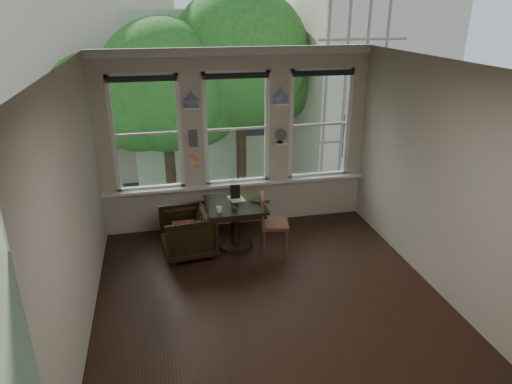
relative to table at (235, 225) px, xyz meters
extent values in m
plane|color=black|center=(0.20, -1.35, -0.38)|extent=(4.50, 4.50, 0.00)
plane|color=silver|center=(0.20, -1.35, 2.62)|extent=(4.50, 4.50, 0.00)
plane|color=#BFB7A3|center=(0.20, 0.90, 1.12)|extent=(4.50, 0.00, 4.50)
plane|color=#BFB7A3|center=(0.20, -3.60, 1.12)|extent=(4.50, 0.00, 4.50)
plane|color=#BFB7A3|center=(-2.05, -1.35, 1.12)|extent=(0.00, 4.50, 4.50)
plane|color=#BFB7A3|center=(2.45, -1.35, 1.12)|extent=(0.00, 4.50, 4.50)
cube|color=white|center=(-0.53, 0.80, 1.73)|extent=(0.26, 0.16, 0.03)
cube|color=white|center=(0.92, 0.80, 1.73)|extent=(0.26, 0.16, 0.03)
cube|color=#59544F|center=(-0.53, 0.83, 1.23)|extent=(0.14, 0.06, 0.28)
imported|color=silver|center=(-0.53, 0.80, 1.86)|extent=(0.24, 0.24, 0.25)
imported|color=silver|center=(0.92, 0.80, 1.86)|extent=(0.24, 0.24, 0.25)
imported|color=black|center=(-0.76, -0.08, -0.01)|extent=(0.87, 0.85, 0.73)
cube|color=maroon|center=(-0.76, -0.08, 0.08)|extent=(0.45, 0.45, 0.06)
imported|color=black|center=(0.37, -0.08, 0.39)|extent=(0.36, 0.32, 0.02)
imported|color=white|center=(-0.28, -0.28, 0.42)|extent=(0.11, 0.11, 0.09)
imported|color=white|center=(-0.05, -0.25, 0.42)|extent=(0.14, 0.14, 0.09)
cube|color=black|center=(0.04, 0.21, 0.48)|extent=(0.16, 0.08, 0.22)
cube|color=silver|center=(0.05, 0.18, 0.38)|extent=(0.26, 0.33, 0.00)
camera|label=1|loc=(-1.08, -6.40, 3.21)|focal=32.00mm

